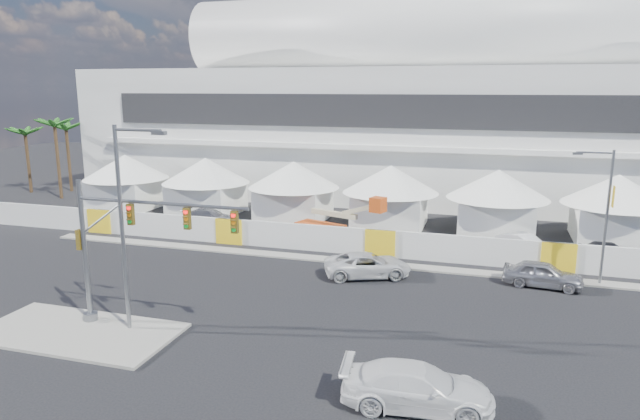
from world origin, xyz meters
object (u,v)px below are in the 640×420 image
(pickup_curb, at_px, (367,265))
(lot_car_b, at_px, (609,251))
(lot_car_c, at_px, (210,217))
(boom_lift, at_px, (329,226))
(sedan_silver, at_px, (543,274))
(traffic_mast, at_px, (118,247))
(streetlight_median, at_px, (126,215))
(streetlight_curb, at_px, (604,208))
(pickup_near, at_px, (417,387))
(lot_car_a, at_px, (525,244))

(pickup_curb, distance_m, lot_car_b, 17.72)
(lot_car_c, xyz_separation_m, boom_lift, (11.59, -1.70, 0.37))
(sedan_silver, bearing_deg, traffic_mast, 127.33)
(streetlight_median, height_order, streetlight_curb, streetlight_median)
(boom_lift, bearing_deg, pickup_near, -47.16)
(pickup_curb, xyz_separation_m, streetlight_median, (-9.52, -11.74, 5.24))
(pickup_near, relative_size, streetlight_median, 0.57)
(pickup_curb, relative_size, lot_car_b, 1.36)
(sedan_silver, bearing_deg, boom_lift, 72.23)
(traffic_mast, bearing_deg, lot_car_a, 44.54)
(lot_car_c, bearing_deg, boom_lift, -101.19)
(pickup_curb, height_order, streetlight_median, streetlight_median)
(traffic_mast, distance_m, streetlight_median, 1.94)
(sedan_silver, distance_m, pickup_curb, 10.84)
(lot_car_a, height_order, traffic_mast, traffic_mast)
(pickup_near, height_order, lot_car_b, pickup_near)
(sedan_silver, distance_m, lot_car_a, 7.32)
(pickup_curb, height_order, traffic_mast, traffic_mast)
(streetlight_median, xyz_separation_m, boom_lift, (4.58, 19.97, -4.94))
(pickup_curb, distance_m, streetlight_median, 16.00)
(lot_car_a, xyz_separation_m, traffic_mast, (-20.36, -20.03, 3.56))
(lot_car_c, height_order, traffic_mast, traffic_mast)
(lot_car_c, bearing_deg, streetlight_curb, -106.24)
(streetlight_median, bearing_deg, boom_lift, 77.10)
(pickup_near, xyz_separation_m, boom_lift, (-10.05, 22.86, 0.23))
(sedan_silver, bearing_deg, lot_car_c, 78.54)
(streetlight_median, bearing_deg, sedan_silver, 32.67)
(streetlight_curb, bearing_deg, streetlight_median, -148.59)
(pickup_curb, relative_size, lot_car_c, 1.15)
(pickup_curb, relative_size, boom_lift, 0.68)
(lot_car_c, distance_m, streetlight_median, 23.39)
(pickup_near, bearing_deg, streetlight_median, 72.52)
(streetlight_median, distance_m, boom_lift, 21.08)
(pickup_near, distance_m, lot_car_c, 32.73)
(lot_car_a, relative_size, streetlight_median, 0.42)
(streetlight_median, bearing_deg, traffic_mast, 162.74)
(lot_car_b, distance_m, streetlight_curb, 7.20)
(lot_car_b, relative_size, lot_car_c, 0.85)
(traffic_mast, bearing_deg, streetlight_median, -17.26)
(sedan_silver, bearing_deg, lot_car_b, -28.88)
(pickup_near, height_order, streetlight_curb, streetlight_curb)
(pickup_curb, bearing_deg, streetlight_curb, -101.98)
(sedan_silver, height_order, traffic_mast, traffic_mast)
(streetlight_curb, bearing_deg, lot_car_a, 124.29)
(pickup_near, relative_size, traffic_mast, 0.61)
(streetlight_curb, bearing_deg, lot_car_b, 73.87)
(sedan_silver, height_order, lot_car_a, sedan_silver)
(pickup_curb, height_order, boom_lift, boom_lift)
(traffic_mast, bearing_deg, sedan_silver, 31.17)
(sedan_silver, height_order, lot_car_c, sedan_silver)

